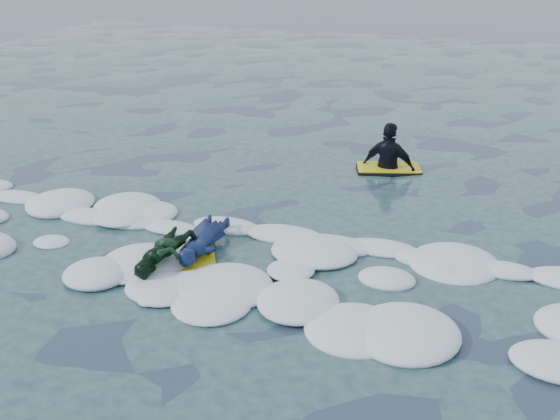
{
  "coord_description": "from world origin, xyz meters",
  "views": [
    {
      "loc": [
        3.38,
        -7.31,
        4.45
      ],
      "look_at": [
        0.38,
        1.6,
        0.48
      ],
      "focal_mm": 45.0,
      "sensor_mm": 36.0,
      "label": 1
    }
  ],
  "objects": [
    {
      "name": "waiting_rider_unit",
      "position": [
        1.35,
        5.11,
        0.04
      ],
      "size": [
        1.33,
        0.97,
        1.78
      ],
      "rotation": [
        0.0,
        0.0,
        0.3
      ],
      "color": "black",
      "rests_on": "ground"
    },
    {
      "name": "prone_child_unit",
      "position": [
        -0.75,
        0.15,
        0.24
      ],
      "size": [
        0.68,
        1.25,
        0.46
      ],
      "rotation": [
        0.0,
        0.0,
        1.3
      ],
      "color": "black",
      "rests_on": "ground"
    },
    {
      "name": "ground",
      "position": [
        0.0,
        0.0,
        0.0
      ],
      "size": [
        120.0,
        120.0,
        0.0
      ],
      "primitive_type": "plane",
      "color": "#172238",
      "rests_on": "ground"
    },
    {
      "name": "foam_band",
      "position": [
        0.0,
        1.03,
        0.0
      ],
      "size": [
        12.0,
        3.1,
        0.3
      ],
      "primitive_type": null,
      "color": "white",
      "rests_on": "ground"
    },
    {
      "name": "prone_woman_unit",
      "position": [
        -0.49,
        0.78,
        0.19
      ],
      "size": [
        0.92,
        1.57,
        0.38
      ],
      "rotation": [
        0.0,
        0.0,
        2.03
      ],
      "color": "black",
      "rests_on": "ground"
    }
  ]
}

